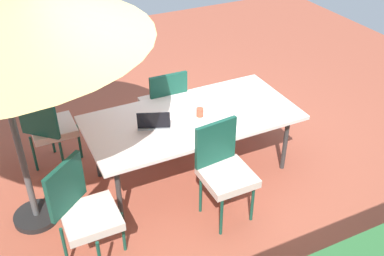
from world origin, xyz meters
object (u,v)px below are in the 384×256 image
at_px(dining_table, 192,120).
at_px(chair_south, 165,103).
at_px(laptop, 154,122).
at_px(chair_northeast, 84,210).
at_px(chair_north, 224,168).
at_px(chair_southeast, 49,126).
at_px(cup, 200,112).

xyz_separation_m(dining_table, chair_south, (0.03, -0.67, -0.13)).
bearing_deg(dining_table, laptop, 1.23).
bearing_deg(laptop, dining_table, -156.36).
distance_m(chair_south, laptop, 0.82).
xyz_separation_m(chair_south, laptop, (0.39, 0.68, 0.23)).
relative_size(dining_table, chair_northeast, 2.24).
bearing_deg(dining_table, chair_north, 89.41).
bearing_deg(chair_north, chair_northeast, 173.46).
xyz_separation_m(chair_north, chair_southeast, (1.33, -1.44, 0.00)).
relative_size(chair_north, chair_southeast, 1.00).
xyz_separation_m(chair_north, cup, (-0.08, -0.67, 0.22)).
relative_size(dining_table, chair_north, 2.24).
distance_m(chair_southeast, cup, 1.63).
xyz_separation_m(chair_south, cup, (-0.11, 0.70, 0.22)).
height_order(dining_table, chair_southeast, chair_southeast).
relative_size(dining_table, chair_south, 2.24).
bearing_deg(chair_south, chair_northeast, 47.48).
height_order(dining_table, cup, cup).
bearing_deg(chair_north, dining_table, 83.82).
distance_m(chair_northeast, cup, 1.56).
bearing_deg(cup, chair_north, 83.05).
height_order(chair_southeast, chair_south, same).
distance_m(chair_south, cup, 0.74).
bearing_deg(chair_north, laptop, 115.50).
bearing_deg(chair_northeast, laptop, -3.43).
relative_size(chair_southeast, cup, 10.81).
bearing_deg(chair_south, dining_table, 94.20).
height_order(dining_table, laptop, laptop).
distance_m(chair_northeast, chair_north, 1.33).
relative_size(chair_southeast, laptop, 2.52).
distance_m(chair_north, chair_southeast, 1.97).
height_order(chair_northeast, chair_south, same).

